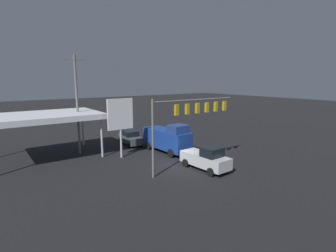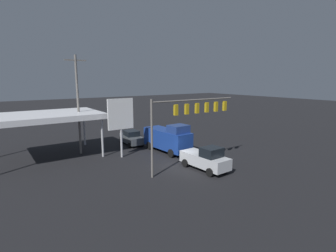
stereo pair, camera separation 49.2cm
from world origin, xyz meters
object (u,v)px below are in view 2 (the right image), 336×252
at_px(delivery_truck, 168,138).
at_px(pickup_parked, 206,159).
at_px(price_sign, 121,116).
at_px(utility_pole, 78,103).
at_px(sedan_far, 132,138).
at_px(traffic_signal_assembly, 191,113).

relative_size(delivery_truck, pickup_parked, 1.31).
bearing_deg(price_sign, utility_pole, -51.21).
xyz_separation_m(utility_pole, sedan_far, (-6.91, -0.35, -5.05)).
bearing_deg(sedan_far, traffic_signal_assembly, 6.45).
distance_m(utility_pole, sedan_far, 8.57).
xyz_separation_m(delivery_truck, pickup_parked, (0.64, 7.31, -0.58)).
bearing_deg(traffic_signal_assembly, price_sign, -61.05).
bearing_deg(traffic_signal_assembly, pickup_parked, 125.04).
relative_size(sedan_far, pickup_parked, 0.86).
xyz_separation_m(utility_pole, delivery_truck, (-8.90, 5.38, -4.31)).
xyz_separation_m(price_sign, sedan_far, (-3.56, -4.52, -3.78)).
xyz_separation_m(traffic_signal_assembly, delivery_truck, (-1.56, -6.01, -3.84)).
relative_size(utility_pole, pickup_parked, 2.16).
bearing_deg(delivery_truck, pickup_parked, -8.23).
bearing_deg(price_sign, sedan_far, -128.24).
distance_m(utility_pole, pickup_parked, 15.92).
bearing_deg(utility_pole, price_sign, 128.79).
bearing_deg(price_sign, delivery_truck, 167.65).
bearing_deg(sedan_far, pickup_parked, 10.24).
distance_m(utility_pole, price_sign, 5.50).
height_order(delivery_truck, pickup_parked, delivery_truck).
bearing_deg(pickup_parked, utility_pole, -149.60).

